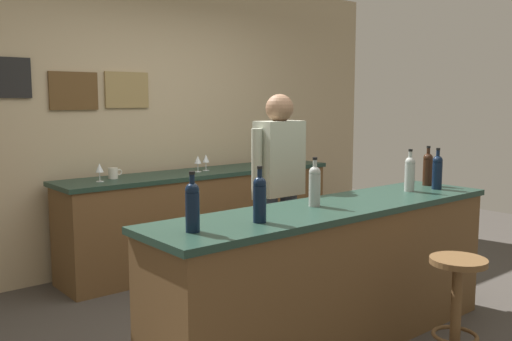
% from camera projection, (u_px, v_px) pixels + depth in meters
% --- Properties ---
extents(ground_plane, '(10.00, 10.00, 0.00)m').
position_uv_depth(ground_plane, '(290.00, 325.00, 3.89)').
color(ground_plane, '#423D38').
extents(back_wall, '(6.00, 0.09, 2.80)m').
position_uv_depth(back_wall, '(143.00, 118.00, 5.25)').
color(back_wall, tan).
rests_on(back_wall, ground_plane).
extents(bar_counter, '(2.60, 0.60, 0.92)m').
position_uv_depth(bar_counter, '(333.00, 276.00, 3.53)').
color(bar_counter, brown).
rests_on(bar_counter, ground_plane).
extents(side_counter, '(2.83, 0.56, 0.90)m').
position_uv_depth(side_counter, '(203.00, 217.00, 5.35)').
color(side_counter, brown).
rests_on(side_counter, ground_plane).
extents(bartender, '(0.52, 0.21, 1.62)m').
position_uv_depth(bartender, '(279.00, 185.00, 4.19)').
color(bartender, '#384766').
rests_on(bartender, ground_plane).
extents(bar_stool, '(0.32, 0.32, 0.68)m').
position_uv_depth(bar_stool, '(457.00, 295.00, 3.17)').
color(bar_stool, brown).
rests_on(bar_stool, ground_plane).
extents(wine_bottle_a, '(0.07, 0.07, 0.31)m').
position_uv_depth(wine_bottle_a, '(192.00, 205.00, 2.75)').
color(wine_bottle_a, black).
rests_on(wine_bottle_a, bar_counter).
extents(wine_bottle_b, '(0.07, 0.07, 0.31)m').
position_uv_depth(wine_bottle_b, '(260.00, 197.00, 2.96)').
color(wine_bottle_b, black).
rests_on(wine_bottle_b, bar_counter).
extents(wine_bottle_c, '(0.07, 0.07, 0.31)m').
position_uv_depth(wine_bottle_c, '(315.00, 184.00, 3.42)').
color(wine_bottle_c, '#999E99').
rests_on(wine_bottle_c, bar_counter).
extents(wine_bottle_d, '(0.07, 0.07, 0.31)m').
position_uv_depth(wine_bottle_d, '(410.00, 173.00, 3.98)').
color(wine_bottle_d, '#999E99').
rests_on(wine_bottle_d, bar_counter).
extents(wine_bottle_e, '(0.07, 0.07, 0.31)m').
position_uv_depth(wine_bottle_e, '(437.00, 171.00, 4.08)').
color(wine_bottle_e, black).
rests_on(wine_bottle_e, bar_counter).
extents(wine_bottle_f, '(0.07, 0.07, 0.31)m').
position_uv_depth(wine_bottle_f, '(428.00, 168.00, 4.26)').
color(wine_bottle_f, black).
rests_on(wine_bottle_f, bar_counter).
extents(wine_glass_a, '(0.07, 0.07, 0.16)m').
position_uv_depth(wine_glass_a, '(99.00, 169.00, 4.59)').
color(wine_glass_a, silver).
rests_on(wine_glass_a, side_counter).
extents(wine_glass_b, '(0.07, 0.07, 0.16)m').
position_uv_depth(wine_glass_b, '(198.00, 160.00, 5.22)').
color(wine_glass_b, silver).
rests_on(wine_glass_b, side_counter).
extents(wine_glass_c, '(0.07, 0.07, 0.16)m').
position_uv_depth(wine_glass_c, '(206.00, 159.00, 5.32)').
color(wine_glass_c, silver).
rests_on(wine_glass_c, side_counter).
extents(coffee_mug, '(0.12, 0.08, 0.09)m').
position_uv_depth(coffee_mug, '(113.00, 173.00, 4.77)').
color(coffee_mug, silver).
rests_on(coffee_mug, side_counter).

